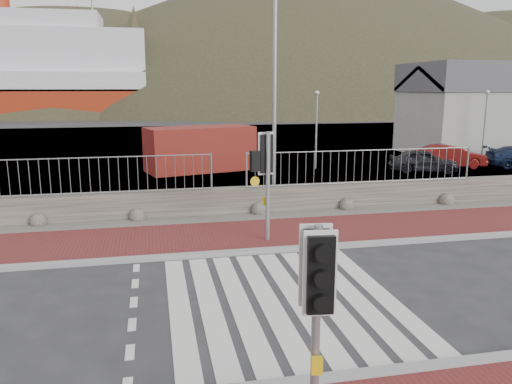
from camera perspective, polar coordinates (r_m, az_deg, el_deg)
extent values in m
plane|color=#28282B|center=(10.52, 3.05, -12.21)|extent=(220.00, 220.00, 0.00)
cube|color=maroon|center=(14.63, -1.45, -5.00)|extent=(40.00, 3.00, 0.08)
cube|color=gray|center=(7.98, 8.91, -20.41)|extent=(40.00, 0.25, 0.12)
cube|color=gray|center=(13.23, -0.28, -6.81)|extent=(40.00, 0.25, 0.12)
cube|color=silver|center=(10.23, -8.71, -13.04)|extent=(0.42, 5.60, 0.01)
cube|color=silver|center=(10.27, -5.28, -12.84)|extent=(0.42, 5.60, 0.01)
cube|color=silver|center=(10.34, -1.90, -12.60)|extent=(0.42, 5.60, 0.01)
cube|color=silver|center=(10.45, 1.42, -12.33)|extent=(0.42, 5.60, 0.01)
cube|color=silver|center=(10.59, 4.65, -12.02)|extent=(0.42, 5.60, 0.01)
cube|color=silver|center=(10.77, 7.78, -11.69)|extent=(0.42, 5.60, 0.01)
cube|color=silver|center=(10.97, 10.80, -11.33)|extent=(0.42, 5.60, 0.01)
cube|color=silver|center=(11.20, 13.69, -10.96)|extent=(0.42, 5.60, 0.01)
cube|color=#59544C|center=(16.53, -2.70, -3.06)|extent=(40.00, 1.50, 0.06)
cube|color=#4B443D|center=(17.20, -3.13, -1.03)|extent=(40.00, 0.60, 0.90)
cylinder|color=gray|center=(16.73, -19.63, 3.68)|extent=(8.40, 0.04, 0.04)
cylinder|color=gray|center=(16.77, -5.13, 2.27)|extent=(0.07, 0.07, 1.20)
cylinder|color=gray|center=(18.10, 12.12, 4.68)|extent=(8.40, 0.04, 0.04)
cylinder|color=gray|center=(16.95, -1.09, 2.41)|extent=(0.07, 0.07, 1.20)
cylinder|color=gray|center=(20.24, 23.01, 3.02)|extent=(0.07, 0.07, 1.20)
cube|color=#4C4C4F|center=(37.51, -7.90, 5.22)|extent=(120.00, 40.00, 0.50)
cube|color=#3F4C54|center=(72.35, -9.87, 8.34)|extent=(220.00, 50.00, 0.05)
cube|color=silver|center=(78.86, -23.86, 14.35)|extent=(30.00, 12.00, 6.00)
cube|color=silver|center=(79.20, -24.12, 17.23)|extent=(18.00, 10.00, 2.50)
cylinder|color=maroon|center=(80.39, -27.21, 18.68)|extent=(2.40, 2.40, 3.00)
cube|color=#9E9E99|center=(36.91, 26.04, 7.15)|extent=(12.00, 6.00, 4.00)
cube|color=#4C4C51|center=(36.84, 26.45, 11.64)|extent=(12.20, 6.20, 1.80)
ellipsoid|color=#2A2D1B|center=(100.95, -18.53, -2.64)|extent=(106.40, 68.40, 76.00)
ellipsoid|color=#2A2D1B|center=(106.85, 6.48, -4.63)|extent=(140.00, 90.00, 100.00)
ellipsoid|color=#2A2D1B|center=(126.64, 26.28, -0.39)|extent=(112.00, 72.00, 80.00)
cylinder|color=gray|center=(6.30, 6.82, -15.86)|extent=(0.11, 0.11, 2.74)
cube|color=gold|center=(6.47, 6.75, -18.55)|extent=(0.15, 0.10, 0.22)
cube|color=black|center=(5.96, 7.02, -8.76)|extent=(0.42, 0.28, 1.03)
sphere|color=#0CE53F|center=(6.07, 6.95, -11.35)|extent=(0.15, 0.15, 0.15)
cylinder|color=gray|center=(13.75, 1.37, 0.43)|extent=(0.12, 0.12, 3.12)
cube|color=gold|center=(13.83, 1.36, -1.16)|extent=(0.17, 0.12, 0.25)
cube|color=black|center=(13.59, 1.39, 4.35)|extent=(0.49, 0.35, 1.17)
sphere|color=#0CE53F|center=(13.64, 1.38, 2.95)|extent=(0.17, 0.17, 0.17)
cube|color=black|center=(13.45, -0.13, 3.55)|extent=(0.28, 0.23, 0.56)
cylinder|color=gray|center=(17.90, 2.13, 11.39)|extent=(0.14, 0.14, 8.27)
cube|color=maroon|center=(26.23, -6.41, 4.93)|extent=(5.88, 3.65, 2.28)
imported|color=black|center=(27.10, 18.57, 3.42)|extent=(3.67, 2.35, 1.16)
imported|color=#560E0C|center=(28.91, 21.21, 3.81)|extent=(3.89, 1.64, 1.25)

